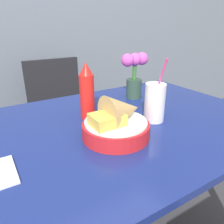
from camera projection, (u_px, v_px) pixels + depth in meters
name	position (u px, v px, depth m)	size (l,w,h in m)	color
dining_table	(114.00, 144.00, 0.87)	(1.22, 0.81, 0.72)	navy
chair_far_window	(59.00, 106.00, 1.62)	(0.40, 0.40, 0.83)	black
food_basket	(118.00, 122.00, 0.71)	(0.22, 0.22, 0.15)	red
ketchup_bottle	(87.00, 92.00, 0.84)	(0.06, 0.06, 0.22)	red
drink_cup	(155.00, 104.00, 0.83)	(0.08, 0.08, 0.24)	silver
flower_vase	(134.00, 73.00, 1.06)	(0.15, 0.08, 0.22)	#2D4738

